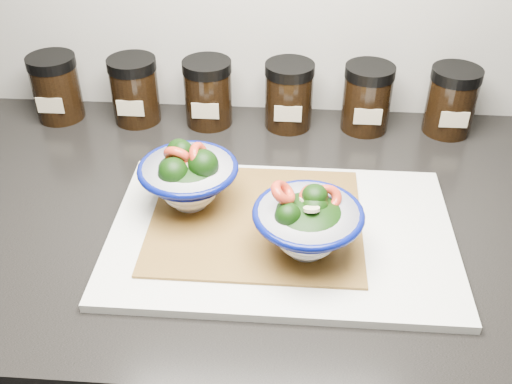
# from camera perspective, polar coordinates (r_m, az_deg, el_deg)

# --- Properties ---
(countertop) EXTENTS (3.50, 0.60, 0.04)m
(countertop) POSITION_cam_1_polar(r_m,az_deg,el_deg) (0.85, 2.53, -2.78)
(countertop) COLOR black
(countertop) RESTS_ON cabinet
(cutting_board) EXTENTS (0.45, 0.30, 0.01)m
(cutting_board) POSITION_cam_1_polar(r_m,az_deg,el_deg) (0.79, 2.44, -3.98)
(cutting_board) COLOR silver
(cutting_board) RESTS_ON countertop
(bamboo_mat) EXTENTS (0.28, 0.24, 0.00)m
(bamboo_mat) POSITION_cam_1_polar(r_m,az_deg,el_deg) (0.80, 0.00, -2.65)
(bamboo_mat) COLOR olive
(bamboo_mat) RESTS_ON cutting_board
(bowl_left) EXTENTS (0.14, 0.14, 0.10)m
(bowl_left) POSITION_cam_1_polar(r_m,az_deg,el_deg) (0.81, -6.47, 1.44)
(bowl_left) COLOR white
(bowl_left) RESTS_ON bamboo_mat
(bowl_right) EXTENTS (0.14, 0.14, 0.11)m
(bowl_right) POSITION_cam_1_polar(r_m,az_deg,el_deg) (0.73, 4.93, -3.00)
(bowl_right) COLOR white
(bowl_right) RESTS_ON bamboo_mat
(spice_jar_a) EXTENTS (0.08, 0.08, 0.11)m
(spice_jar_a) POSITION_cam_1_polar(r_m,az_deg,el_deg) (1.09, -18.49, 9.43)
(spice_jar_a) COLOR black
(spice_jar_a) RESTS_ON countertop
(spice_jar_b) EXTENTS (0.08, 0.08, 0.11)m
(spice_jar_b) POSITION_cam_1_polar(r_m,az_deg,el_deg) (1.05, -11.48, 9.49)
(spice_jar_b) COLOR black
(spice_jar_b) RESTS_ON countertop
(spice_jar_c) EXTENTS (0.08, 0.08, 0.11)m
(spice_jar_c) POSITION_cam_1_polar(r_m,az_deg,el_deg) (1.03, -4.59, 9.43)
(spice_jar_c) COLOR black
(spice_jar_c) RESTS_ON countertop
(spice_jar_d) EXTENTS (0.08, 0.08, 0.11)m
(spice_jar_d) POSITION_cam_1_polar(r_m,az_deg,el_deg) (1.01, 3.15, 9.19)
(spice_jar_d) COLOR black
(spice_jar_d) RESTS_ON countertop
(spice_jar_e) EXTENTS (0.08, 0.08, 0.11)m
(spice_jar_e) POSITION_cam_1_polar(r_m,az_deg,el_deg) (1.02, 10.52, 8.81)
(spice_jar_e) COLOR black
(spice_jar_e) RESTS_ON countertop
(spice_jar_f) EXTENTS (0.08, 0.08, 0.11)m
(spice_jar_f) POSITION_cam_1_polar(r_m,az_deg,el_deg) (1.05, 18.12, 8.27)
(spice_jar_f) COLOR black
(spice_jar_f) RESTS_ON countertop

